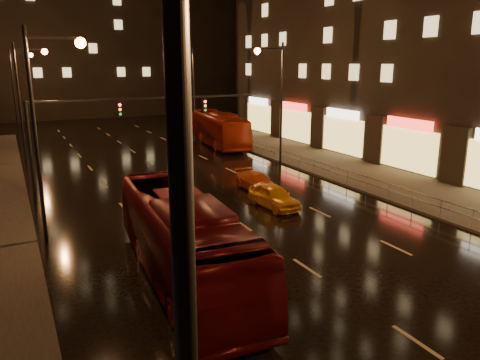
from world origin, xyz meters
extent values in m
plane|color=black|center=(0.00, 20.00, 0.00)|extent=(140.00, 140.00, 0.00)
cube|color=#38332D|center=(13.50, 15.00, 0.07)|extent=(7.00, 70.00, 0.15)
cube|color=black|center=(4.00, 72.00, 18.00)|extent=(44.00, 16.00, 36.00)
cylinder|color=black|center=(-9.60, 20.00, 3.10)|extent=(0.22, 0.22, 6.20)
cube|color=black|center=(-2.00, 20.00, 6.10)|extent=(15.20, 0.14, 0.14)
cube|color=black|center=(-4.00, 20.00, 5.45)|extent=(0.32, 0.18, 0.95)
cube|color=black|center=(2.00, 20.00, 5.45)|extent=(0.32, 0.18, 0.95)
sphere|color=#FF1E19|center=(-4.00, 19.88, 5.75)|extent=(0.18, 0.18, 0.18)
cylinder|color=#99999E|center=(10.20, 44.00, 0.65)|extent=(0.04, 0.04, 1.00)
cube|color=#99999E|center=(10.20, 18.00, 1.10)|extent=(0.05, 56.00, 0.05)
cube|color=#99999E|center=(10.20, 18.00, 0.70)|extent=(0.05, 56.00, 0.05)
imported|color=maroon|center=(-4.98, 5.33, 1.69)|extent=(3.62, 12.29, 3.38)
imported|color=#A22510|center=(9.00, 33.33, 1.71)|extent=(4.37, 12.52, 3.41)
imported|color=#F5A317|center=(3.08, 12.00, 0.68)|extent=(1.78, 4.07, 1.36)
imported|color=#E35515|center=(4.00, 15.91, 0.60)|extent=(1.75, 4.15, 1.20)
camera|label=1|loc=(-10.66, -11.06, 8.43)|focal=35.00mm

